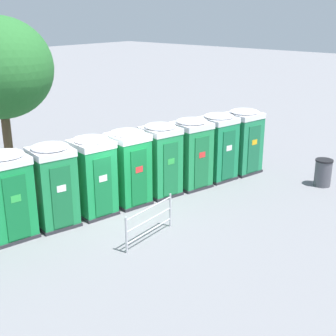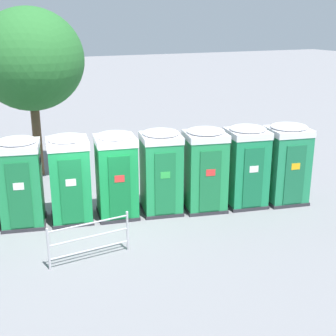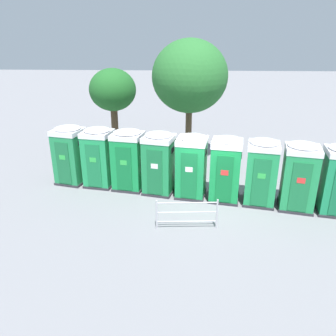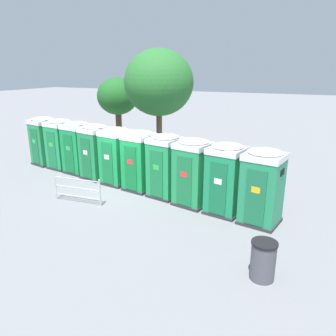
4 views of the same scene
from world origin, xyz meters
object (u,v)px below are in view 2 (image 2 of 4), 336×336
Objects in this scene: portapotty_5 at (116,175)px; event_barrier at (90,238)px; portapotty_3 at (21,182)px; street_tree_0 at (30,60)px; portapotty_7 at (205,169)px; portapotty_8 at (246,166)px; portapotty_9 at (286,163)px; portapotty_4 at (70,178)px; portapotty_6 at (161,171)px.

portapotty_5 is 1.24× the size of event_barrier.
street_tree_0 is at bearing 74.76° from portapotty_3.
portapotty_8 is at bearing -10.37° from portapotty_7.
portapotty_9 reaches higher than event_barrier.
portapotty_7 is 0.42× the size of street_tree_0.
portapotty_8 is (3.92, -0.82, -0.00)m from portapotty_5.
portapotty_4 and portapotty_6 have the same top height.
portapotty_9 is at bearing -11.78° from portapotty_4.
portapotty_6 is at bearing 167.40° from portapotty_9.
portapotty_8 is at bearing 15.26° from event_barrier.
portapotty_5 is 1.00× the size of portapotty_7.
street_tree_0 is at bearing 89.85° from event_barrier.
portapotty_5 is 2.81m from event_barrier.
portapotty_6 is at bearing 36.43° from event_barrier.
portapotty_5 is 4.01m from portapotty_8.
street_tree_0 is (-4.05, 5.43, 2.94)m from portapotty_7.
event_barrier is (-0.15, -2.54, -0.72)m from portapotty_4.
event_barrier is at bearing -170.05° from portapotty_9.
portapotty_5 and portapotty_9 have the same top height.
portapotty_4 and portapotty_8 have the same top height.
portapotty_7 is at bearing 169.63° from portapotty_8.
portapotty_8 is at bearing -46.59° from street_tree_0.
event_barrier is (-2.77, -2.05, -0.72)m from portapotty_6.
portapotty_7 is at bearing -12.49° from portapotty_5.
portapotty_8 is 1.24× the size of event_barrier.
portapotty_7 is at bearing -53.28° from street_tree_0.
portapotty_3 is 2.67m from portapotty_5.
portapotty_4 is 1.00× the size of portapotty_8.
portapotty_9 is at bearing 9.95° from event_barrier.
portapotty_3 is 1.00× the size of portapotty_8.
portapotty_4 is 1.00× the size of portapotty_7.
street_tree_0 is 2.94× the size of event_barrier.
street_tree_0 reaches higher than portapotty_9.
portapotty_7 is (3.92, -0.83, -0.00)m from portapotty_4.
portapotty_5 is at bearing -73.46° from street_tree_0.
street_tree_0 is at bearing 118.41° from portapotty_6.
portapotty_8 is (2.61, -0.58, -0.00)m from portapotty_6.
portapotty_9 is 9.42m from street_tree_0.
event_barrier is (1.16, -2.80, -0.72)m from portapotty_3.
portapotty_6 is 1.00× the size of portapotty_9.
portapotty_6 is 2.67m from portapotty_8.
portapotty_4 is at bearing 168.09° from portapotty_7.
portapotty_4 is 0.42× the size of street_tree_0.
portapotty_7 is 7.38m from street_tree_0.
portapotty_6 is at bearing 167.50° from portapotty_8.
portapotty_3 is at bearing 168.26° from portapotty_7.
portapotty_9 is (5.23, -1.11, -0.00)m from portapotty_5.
street_tree_0 reaches higher than portapotty_5.
portapotty_4 is 1.00× the size of portapotty_5.
street_tree_0 reaches higher than portapotty_7.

